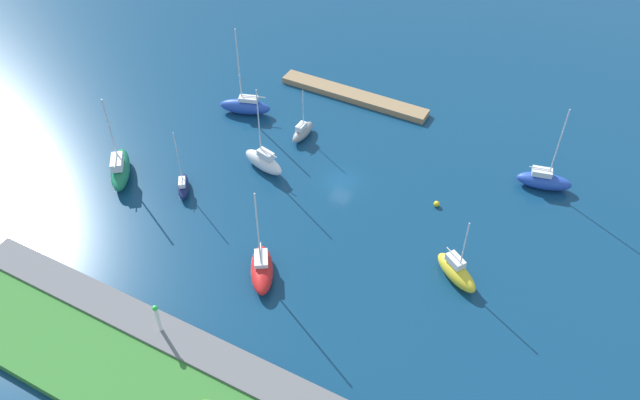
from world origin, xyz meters
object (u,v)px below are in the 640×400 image
Objects in this scene: sailboat_red_east_end at (262,269)px; sailboat_white_lone_north at (264,161)px; sailboat_yellow_center_basin at (456,271)px; sailboat_gray_mid_basin at (303,132)px; sailboat_blue_along_channel at (544,180)px; mooring_buoy_yellow at (437,204)px; sailboat_navy_far_south at (183,186)px; sailboat_blue_lone_south at (245,106)px; sailboat_green_off_beacon at (120,169)px; pier_dock at (354,96)px; harbor_beacon at (157,316)px.

sailboat_white_lone_north is at bearing 178.48° from sailboat_red_east_end.
sailboat_yellow_center_basin is 1.18× the size of sailboat_gray_mid_basin.
sailboat_red_east_end is 37.04m from sailboat_blue_along_channel.
mooring_buoy_yellow is at bearing 113.83° from sailboat_red_east_end.
sailboat_white_lone_north is 1.35× the size of sailboat_navy_far_south.
sailboat_blue_along_channel is at bearing -144.22° from sailboat_white_lone_north.
sailboat_yellow_center_basin is at bearing 138.26° from sailboat_blue_lone_south.
sailboat_green_off_beacon is 53.09m from sailboat_blue_along_channel.
sailboat_yellow_center_basin is 12.15× the size of mooring_buoy_yellow.
mooring_buoy_yellow is (-18.94, 16.03, -0.08)m from pier_dock.
mooring_buoy_yellow is (10.46, 9.49, -0.78)m from sailboat_blue_along_channel.
sailboat_navy_far_south is (6.63, 8.25, -0.47)m from sailboat_white_lone_north.
sailboat_white_lone_north is at bearing 114.25° from sailboat_blue_lone_south.
mooring_buoy_yellow is at bearing 153.51° from sailboat_yellow_center_basin.
sailboat_blue_lone_south reaches higher than sailboat_navy_far_south.
pier_dock is at bearing -9.16° from sailboat_gray_mid_basin.
pier_dock is 35.79m from sailboat_yellow_center_basin.
pier_dock is 1.82× the size of sailboat_red_east_end.
mooring_buoy_yellow is at bearing -100.87° from sailboat_gray_mid_basin.
harbor_beacon is at bearing 91.90° from pier_dock.
pier_dock is 2.58× the size of sailboat_navy_far_south.
sailboat_navy_far_south is 0.75× the size of sailboat_blue_along_channel.
sailboat_white_lone_north is 18.09m from sailboat_green_off_beacon.
harbor_beacon is 0.31× the size of sailboat_white_lone_north.
pier_dock reaches higher than mooring_buoy_yellow.
pier_dock is at bearing 157.27° from sailboat_red_east_end.
sailboat_blue_lone_south is 10.00m from sailboat_gray_mid_basin.
pier_dock is at bearing -88.10° from harbor_beacon.
sailboat_green_off_beacon is at bearing -141.77° from sailboat_yellow_center_basin.
harbor_beacon is (-1.55, 46.78, 2.94)m from pier_dock.
sailboat_green_off_beacon is (18.30, 29.82, 0.97)m from pier_dock.
sailboat_red_east_end reaches higher than sailboat_navy_far_south.
sailboat_gray_mid_basin is 31.88m from sailboat_blue_along_channel.
sailboat_gray_mid_basin is 0.84× the size of sailboat_navy_far_south.
sailboat_blue_along_channel is (-29.41, 6.54, 0.70)m from pier_dock.
sailboat_white_lone_north is 22.44m from mooring_buoy_yellow.
sailboat_blue_lone_south is at bearing -28.13° from sailboat_navy_far_south.
sailboat_green_off_beacon reaches higher than sailboat_gray_mid_basin.
pier_dock is 46.90m from harbor_beacon.
sailboat_gray_mid_basin is at bearing -78.94° from sailboat_green_off_beacon.
sailboat_blue_lone_south is 1.50× the size of sailboat_navy_far_south.
pier_dock is 30.13m from sailboat_blue_along_channel.
sailboat_red_east_end is 24.99m from sailboat_gray_mid_basin.
sailboat_navy_far_south is (7.71, 16.52, -0.10)m from sailboat_gray_mid_basin.
sailboat_navy_far_south reaches higher than harbor_beacon.
sailboat_blue_lone_south is 12.88m from sailboat_white_lone_north.
sailboat_blue_lone_south is 1.12× the size of sailboat_blue_along_channel.
sailboat_blue_lone_south is 1.51× the size of sailboat_yellow_center_basin.
sailboat_blue_lone_south is 17.74m from sailboat_navy_far_south.
sailboat_navy_far_south is at bearing -146.65° from sailboat_red_east_end.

